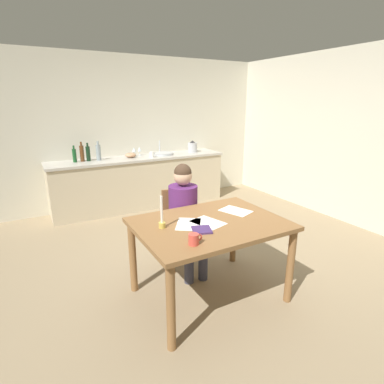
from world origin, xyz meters
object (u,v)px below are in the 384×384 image
object	(u,v)px
sink_unit	(163,153)
bottle_wine_red	(88,153)
teacup_on_counter	(152,155)
bottle_sauce	(98,152)
mixing_bowl	(131,155)
dining_table	(210,232)
person_seated	(185,211)
wine_glass_by_kettle	(134,150)
coffee_mug	(194,239)
bottle_vinegar	(82,153)
stovetop_kettle	(192,147)
wine_glass_near_sink	(139,149)
chair_at_table	(181,223)
candlestick	(162,219)
bottle_oil	(74,155)
book_magazine	(202,230)

from	to	relation	value
sink_unit	bottle_wine_red	bearing A→B (deg)	178.32
teacup_on_counter	bottle_wine_red	bearing A→B (deg)	169.37
bottle_sauce	mixing_bowl	bearing A→B (deg)	-1.28
dining_table	bottle_wine_red	world-z (taller)	bottle_wine_red
person_seated	bottle_sauce	xyz separation A→B (m)	(-0.39, 2.30, 0.35)
person_seated	bottle_sauce	world-z (taller)	bottle_sauce
bottle_sauce	mixing_bowl	distance (m)	0.54
person_seated	wine_glass_by_kettle	distance (m)	2.46
coffee_mug	bottle_vinegar	size ratio (longest dim) A/B	0.37
bottle_wine_red	wine_glass_by_kettle	size ratio (longest dim) A/B	1.91
stovetop_kettle	wine_glass_near_sink	world-z (taller)	stovetop_kettle
stovetop_kettle	bottle_wine_red	bearing A→B (deg)	178.73
chair_at_table	teacup_on_counter	world-z (taller)	teacup_on_counter
chair_at_table	bottle_sauce	size ratio (longest dim) A/B	2.77
coffee_mug	stovetop_kettle	distance (m)	3.65
coffee_mug	candlestick	xyz separation A→B (m)	(-0.09, 0.42, 0.04)
bottle_oil	stovetop_kettle	distance (m)	2.12
bottle_vinegar	bottle_wine_red	bearing A→B (deg)	-8.81
chair_at_table	bottle_oil	xyz separation A→B (m)	(-0.78, 2.17, 0.53)
sink_unit	wine_glass_by_kettle	xyz separation A→B (m)	(-0.50, 0.15, 0.09)
chair_at_table	bottle_oil	distance (m)	2.36
candlestick	mixing_bowl	world-z (taller)	candlestick
dining_table	bottle_vinegar	world-z (taller)	bottle_vinegar
mixing_bowl	wine_glass_by_kettle	size ratio (longest dim) A/B	1.20
candlestick	bottle_vinegar	xyz separation A→B (m)	(-0.15, 2.84, 0.18)
chair_at_table	wine_glass_by_kettle	world-z (taller)	wine_glass_by_kettle
book_magazine	bottle_vinegar	world-z (taller)	bottle_vinegar
person_seated	bottle_sauce	distance (m)	2.36
mixing_bowl	teacup_on_counter	world-z (taller)	teacup_on_counter
bottle_wine_red	stovetop_kettle	size ratio (longest dim) A/B	1.33
bottle_vinegar	teacup_on_counter	bearing A→B (deg)	-10.48
bottle_oil	stovetop_kettle	xyz separation A→B (m)	(2.12, -0.03, -0.02)
coffee_mug	bottle_wine_red	xyz separation A→B (m)	(-0.14, 3.24, 0.21)
sink_unit	stovetop_kettle	world-z (taller)	sink_unit
person_seated	bottle_vinegar	size ratio (longest dim) A/B	3.78
mixing_bowl	bottle_vinegar	bearing A→B (deg)	176.86
wine_glass_by_kettle	teacup_on_counter	distance (m)	0.38
sink_unit	bottle_vinegar	world-z (taller)	bottle_vinegar
sink_unit	bottle_oil	size ratio (longest dim) A/B	1.35
person_seated	coffee_mug	xyz separation A→B (m)	(-0.41, -0.92, 0.14)
chair_at_table	stovetop_kettle	world-z (taller)	stovetop_kettle
chair_at_table	teacup_on_counter	size ratio (longest dim) A/B	7.12
person_seated	wine_glass_near_sink	xyz separation A→B (m)	(0.36, 2.43, 0.33)
mixing_bowl	coffee_mug	bearing A→B (deg)	-99.77
bottle_oil	bottle_vinegar	xyz separation A→B (m)	(0.12, 0.02, 0.02)
coffee_mug	bottle_oil	size ratio (longest dim) A/B	0.44
sink_unit	bottle_vinegar	xyz separation A→B (m)	(-1.39, 0.05, 0.11)
mixing_bowl	person_seated	bearing A→B (deg)	-93.65
sink_unit	stovetop_kettle	xyz separation A→B (m)	(0.61, -0.00, 0.08)
candlestick	stovetop_kettle	world-z (taller)	stovetop_kettle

